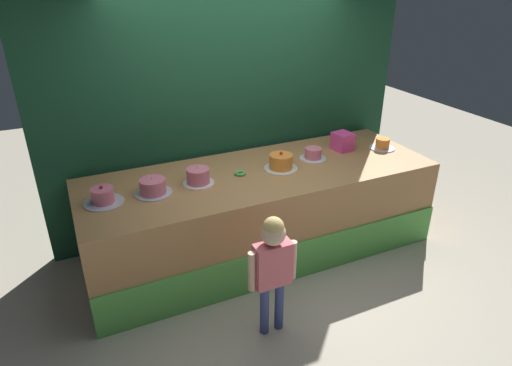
# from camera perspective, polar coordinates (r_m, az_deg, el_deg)

# --- Properties ---
(ground_plane) EXTENTS (12.00, 12.00, 0.00)m
(ground_plane) POSITION_cam_1_polar(r_m,az_deg,el_deg) (4.33, 4.00, -12.41)
(ground_plane) COLOR #BCB29E
(stage_platform) EXTENTS (3.48, 1.21, 0.90)m
(stage_platform) POSITION_cam_1_polar(r_m,az_deg,el_deg) (4.52, 0.59, -3.74)
(stage_platform) COLOR #B27F4C
(stage_platform) RESTS_ON ground_plane
(curtain_backdrop) EXTENTS (3.99, 0.08, 2.99)m
(curtain_backdrop) POSITION_cam_1_polar(r_m,az_deg,el_deg) (4.72, -3.07, 11.29)
(curtain_backdrop) COLOR #19472D
(curtain_backdrop) RESTS_ON ground_plane
(child_figure) EXTENTS (0.41, 0.19, 1.06)m
(child_figure) POSITION_cam_1_polar(r_m,az_deg,el_deg) (3.41, 2.18, -9.96)
(child_figure) COLOR #3F4C8C
(child_figure) RESTS_ON ground_plane
(pink_box) EXTENTS (0.21, 0.22, 0.19)m
(pink_box) POSITION_cam_1_polar(r_m,az_deg,el_deg) (4.91, 11.08, 5.29)
(pink_box) COLOR #F4459B
(pink_box) RESTS_ON stage_platform
(donut) EXTENTS (0.11, 0.11, 0.03)m
(donut) POSITION_cam_1_polar(r_m,az_deg,el_deg) (4.25, -2.08, 1.27)
(donut) COLOR #59B259
(donut) RESTS_ON stage_platform
(cake_far_left) EXTENTS (0.33, 0.33, 0.16)m
(cake_far_left) POSITION_cam_1_polar(r_m,az_deg,el_deg) (3.93, -19.13, -1.65)
(cake_far_left) COLOR silver
(cake_far_left) RESTS_ON stage_platform
(cake_left) EXTENTS (0.32, 0.32, 0.17)m
(cake_left) POSITION_cam_1_polar(r_m,az_deg,el_deg) (3.97, -13.14, -0.49)
(cake_left) COLOR silver
(cake_left) RESTS_ON stage_platform
(cake_center_left) EXTENTS (0.29, 0.29, 0.19)m
(cake_center_left) POSITION_cam_1_polar(r_m,az_deg,el_deg) (4.08, -7.47, 0.83)
(cake_center_left) COLOR white
(cake_center_left) RESTS_ON stage_platform
(cake_center_right) EXTENTS (0.33, 0.33, 0.18)m
(cake_center_right) POSITION_cam_1_polar(r_m,az_deg,el_deg) (4.36, 3.24, 2.71)
(cake_center_right) COLOR white
(cake_center_right) RESTS_ON stage_platform
(cake_right) EXTENTS (0.28, 0.28, 0.15)m
(cake_right) POSITION_cam_1_polar(r_m,az_deg,el_deg) (4.63, 7.37, 3.73)
(cake_right) COLOR silver
(cake_right) RESTS_ON stage_platform
(cake_far_right) EXTENTS (0.28, 0.28, 0.12)m
(cake_far_right) POSITION_cam_1_polar(r_m,az_deg,el_deg) (5.06, 15.99, 4.82)
(cake_far_right) COLOR silver
(cake_far_right) RESTS_ON stage_platform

